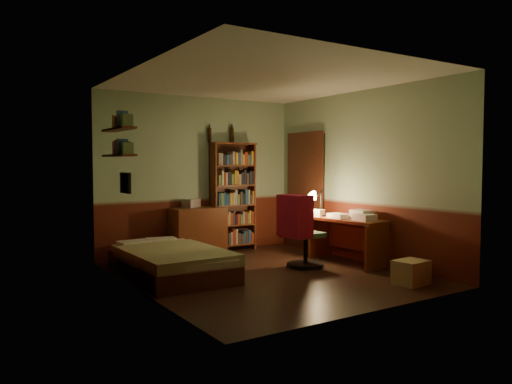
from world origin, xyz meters
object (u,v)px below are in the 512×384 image
bed (170,252)px  office_chair (306,230)px  mini_stereo (191,203)px  cardboard_box_b (413,270)px  bookshelf (233,197)px  desk_lamp (321,195)px  desk (347,241)px  cardboard_box_a (411,272)px  dresser (198,231)px

bed → office_chair: bearing=-16.0°
mini_stereo → cardboard_box_b: 3.63m
bed → bookshelf: size_ratio=1.12×
mini_stereo → office_chair: bearing=-86.6°
desk_lamp → bookshelf: bearing=95.2°
bookshelf → cardboard_box_b: size_ratio=5.45×
mini_stereo → bookshelf: size_ratio=0.14×
bookshelf → desk: 2.15m
cardboard_box_a → dresser: bearing=112.6°
desk → office_chair: size_ratio=1.17×
dresser → bookshelf: size_ratio=0.47×
dresser → mini_stereo: size_ratio=3.41×
desk → desk_lamp: desk_lamp is taller
bed → mini_stereo: bearing=55.6°
bed → cardboard_box_a: bed is taller
cardboard_box_a → cardboard_box_b: (0.25, 0.18, -0.03)m
desk → cardboard_box_b: 1.26m
desk → desk_lamp: 0.82m
desk → desk_lamp: bearing=98.0°
mini_stereo → desk: 2.58m
bed → cardboard_box_a: size_ratio=5.17×
dresser → bookshelf: bookshelf is taller
bookshelf → desk_lamp: bookshelf is taller
dresser → desk_lamp: (1.47, -1.32, 0.61)m
desk → cardboard_box_a: 1.45m
desk → office_chair: bearing=164.7°
desk → bookshelf: bearing=109.2°
desk → cardboard_box_b: bearing=-95.8°
mini_stereo → office_chair: 2.06m
cardboard_box_b → bed: bearing=142.2°
dresser → cardboard_box_b: dresser is taller
dresser → cardboard_box_b: (1.58, -3.03, -0.27)m
bookshelf → dresser: bearing=-167.6°
bookshelf → desk_lamp: (0.76, -1.41, 0.08)m
dresser → desk_lamp: size_ratio=1.34×
bed → desk: 2.64m
bookshelf → cardboard_box_a: bearing=-73.7°
cardboard_box_b → office_chair: bearing=117.0°
dresser → mini_stereo: mini_stereo is taller
mini_stereo → desk_lamp: size_ratio=0.39×
mini_stereo → bed: bearing=-151.1°
mini_stereo → cardboard_box_a: bearing=-91.9°
desk → office_chair: (-0.69, 0.12, 0.20)m
mini_stereo → bookshelf: 0.78m
bookshelf → office_chair: bookshelf is taller
dresser → desk_lamp: 2.07m
dresser → office_chair: office_chair is taller
bed → dresser: size_ratio=2.37×
cardboard_box_a → bookshelf: bearing=100.6°
dresser → office_chair: (0.89, -1.68, 0.15)m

